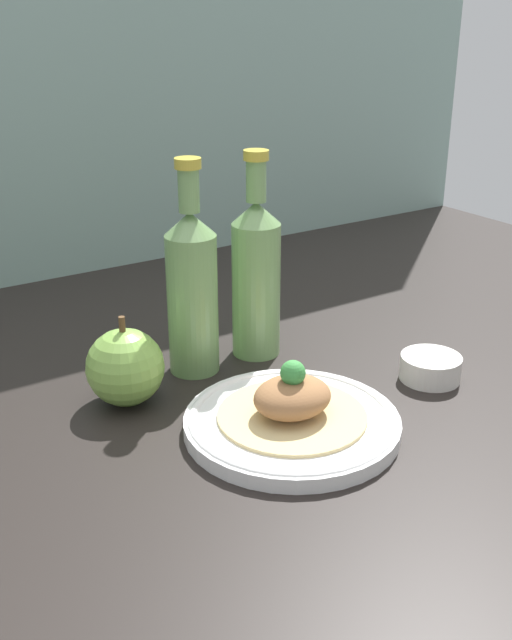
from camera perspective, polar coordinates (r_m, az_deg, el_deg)
name	(u,v)px	position (r cm, az deg, el deg)	size (l,w,h in cm)	color
ground_plane	(227,412)	(89.36, -2.26, -7.03)	(180.00, 110.00, 4.00)	black
wall_backsplash	(41,24)	(126.72, -16.05, 20.83)	(180.00, 3.00, 80.00)	#84A399
plate	(292,422)	(81.38, 2.75, -7.76)	(23.38, 23.38, 1.97)	white
plated_food	(292,401)	(80.11, 2.78, -6.17)	(16.17, 16.17, 6.67)	#D6BC7F
cider_bottle_left	(192,288)	(90.99, -4.89, 2.41)	(6.24, 6.24, 26.62)	#729E5B
cider_bottle_right	(256,275)	(95.43, 0.01, 3.47)	(6.24, 6.24, 26.62)	#729E5B
apple	(125,367)	(86.53, -9.93, -3.56)	(8.99, 8.99, 10.71)	#84B74C
dipping_bowl	(430,368)	(94.27, 13.15, -3.56)	(7.44, 7.44, 3.09)	silver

